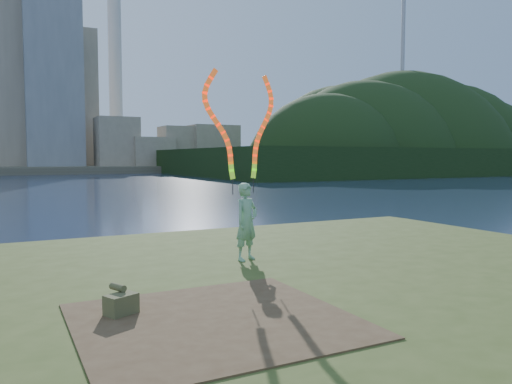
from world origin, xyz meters
TOP-DOWN VIEW (x-y plane):
  - ground at (0.00, 0.00)m, footprint 320.00×320.00m
  - grassy_knoll at (0.00, -2.30)m, footprint 20.00×18.00m
  - dirt_patch at (-2.20, -3.20)m, footprint 3.20×3.00m
  - far_shore at (0.00, 95.00)m, footprint 320.00×40.00m
  - wooded_hill at (59.57, 59.96)m, footprint 78.00×50.00m
  - woman_with_ribbons at (-0.31, -0.13)m, footprint 1.85×0.79m
  - canvas_bag at (-3.16, -2.47)m, footprint 0.45×0.50m

SIDE VIEW (x-z plane):
  - ground at x=0.00m, z-range 0.00..0.00m
  - wooded_hill at x=59.57m, z-range -31.34..31.66m
  - grassy_knoll at x=0.00m, z-range -0.06..0.74m
  - far_shore at x=0.00m, z-range 0.00..1.20m
  - dirt_patch at x=-2.20m, z-range 0.80..0.82m
  - canvas_bag at x=-3.16m, z-range 0.77..1.13m
  - woman_with_ribbons at x=-0.31m, z-range 0.31..4.18m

